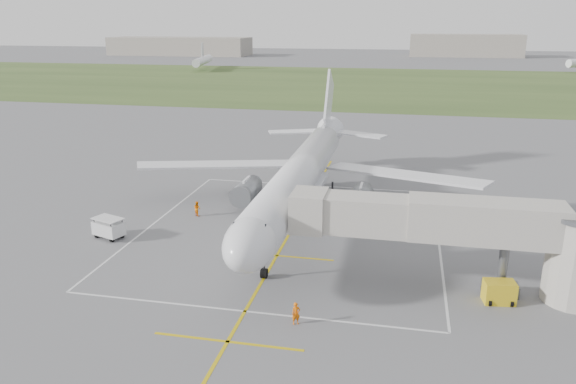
% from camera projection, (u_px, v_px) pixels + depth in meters
% --- Properties ---
extents(ground, '(700.00, 700.00, 0.00)m').
position_uv_depth(ground, '(299.00, 218.00, 58.35)').
color(ground, '#59595C').
rests_on(ground, ground).
extents(grass_strip, '(700.00, 120.00, 0.02)m').
position_uv_depth(grass_strip, '(375.00, 84.00, 179.89)').
color(grass_strip, '#354C21').
rests_on(grass_strip, ground).
extents(apron_markings, '(28.20, 60.00, 0.01)m').
position_uv_depth(apron_markings, '(287.00, 238.00, 52.91)').
color(apron_markings, '#C4A60B').
rests_on(apron_markings, ground).
extents(airliner, '(38.93, 46.75, 13.52)m').
position_uv_depth(airliner, '(300.00, 175.00, 57.76)').
color(airliner, silver).
rests_on(airliner, ground).
extents(jet_bridge, '(23.40, 5.00, 7.20)m').
position_uv_depth(jet_bridge, '(474.00, 233.00, 41.22)').
color(jet_bridge, '#ADAA9D').
rests_on(jet_bridge, ground).
extents(gpu_unit, '(2.36, 1.80, 1.64)m').
position_uv_depth(gpu_unit, '(499.00, 292.00, 40.69)').
color(gpu_unit, gold).
rests_on(gpu_unit, ground).
extents(baggage_cart, '(3.24, 2.55, 1.97)m').
position_uv_depth(baggage_cart, '(109.00, 228.00, 52.72)').
color(baggage_cart, silver).
rests_on(baggage_cart, ground).
extents(ramp_worker_nose, '(0.68, 0.59, 1.58)m').
position_uv_depth(ramp_worker_nose, '(296.00, 313.00, 37.78)').
color(ramp_worker_nose, '#EA6207').
rests_on(ramp_worker_nose, ground).
extents(ramp_worker_wing, '(0.98, 0.93, 1.59)m').
position_uv_depth(ramp_worker_wing, '(197.00, 208.00, 58.77)').
color(ramp_worker_wing, orange).
rests_on(ramp_worker_wing, ground).
extents(distant_hangars, '(345.00, 49.00, 12.00)m').
position_uv_depth(distant_hangars, '(361.00, 47.00, 307.97)').
color(distant_hangars, gray).
rests_on(distant_hangars, ground).
extents(distant_aircraft, '(176.79, 47.49, 8.85)m').
position_uv_depth(distant_aircraft, '(397.00, 61.00, 226.31)').
color(distant_aircraft, silver).
rests_on(distant_aircraft, ground).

